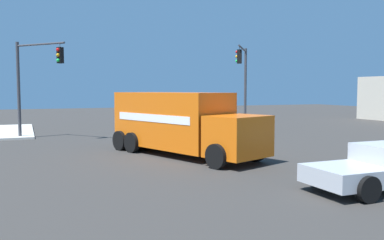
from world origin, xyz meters
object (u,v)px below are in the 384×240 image
Objects in this scene: delivery_truck at (180,123)px; sedan_tan at (186,121)px; traffic_light_primary at (32,74)px; traffic_light_secondary at (243,75)px.

sedan_tan is at bearing 157.38° from delivery_truck.
traffic_light_secondary is (0.20, 14.88, 0.13)m from traffic_light_primary.
sedan_tan is (-2.87, 11.39, -3.43)m from traffic_light_primary.
traffic_light_primary reaches higher than delivery_truck.
traffic_light_primary is at bearing -90.75° from traffic_light_secondary.
delivery_truck is 11.53m from traffic_light_primary.
traffic_light_secondary is 1.43× the size of sedan_tan.
delivery_truck reaches higher than sedan_tan.
traffic_light_primary reaches higher than sedan_tan.
traffic_light_secondary is (-9.11, 8.57, 2.64)m from delivery_truck.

